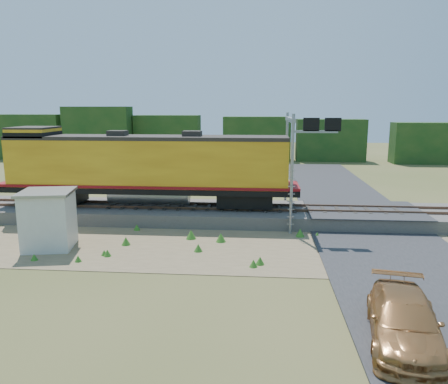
# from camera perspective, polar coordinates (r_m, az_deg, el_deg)

# --- Properties ---
(ground) EXTENTS (140.00, 140.00, 0.00)m
(ground) POSITION_cam_1_polar(r_m,az_deg,el_deg) (22.24, 3.14, -7.63)
(ground) COLOR #475123
(ground) RESTS_ON ground
(ballast) EXTENTS (70.00, 5.00, 0.80)m
(ballast) POSITION_cam_1_polar(r_m,az_deg,el_deg) (27.89, 3.52, -2.91)
(ballast) COLOR slate
(ballast) RESTS_ON ground
(rails) EXTENTS (70.00, 1.54, 0.16)m
(rails) POSITION_cam_1_polar(r_m,az_deg,el_deg) (27.78, 3.54, -1.95)
(rails) COLOR brown
(rails) RESTS_ON ballast
(dirt_shoulder) EXTENTS (26.00, 8.00, 0.03)m
(dirt_shoulder) POSITION_cam_1_polar(r_m,az_deg,el_deg) (22.84, -1.88, -7.06)
(dirt_shoulder) COLOR #8C7754
(dirt_shoulder) RESTS_ON ground
(road) EXTENTS (7.00, 66.00, 0.86)m
(road) POSITION_cam_1_polar(r_m,az_deg,el_deg) (23.79, 20.43, -6.85)
(road) COLOR #38383A
(road) RESTS_ON ground
(tree_line_north) EXTENTS (130.00, 3.00, 6.50)m
(tree_line_north) POSITION_cam_1_polar(r_m,az_deg,el_deg) (59.20, 4.30, 7.08)
(tree_line_north) COLOR #173D16
(tree_line_north) RESTS_ON ground
(weed_clumps) EXTENTS (15.00, 6.20, 0.56)m
(weed_clumps) POSITION_cam_1_polar(r_m,az_deg,el_deg) (22.69, -5.80, -7.28)
(weed_clumps) COLOR #367621
(weed_clumps) RESTS_ON ground
(locomotive) EXTENTS (19.03, 2.90, 4.91)m
(locomotive) POSITION_cam_1_polar(r_m,az_deg,el_deg) (28.31, -10.41, 3.29)
(locomotive) COLOR black
(locomotive) RESTS_ON rails
(shed) EXTENTS (2.95, 2.95, 2.99)m
(shed) POSITION_cam_1_polar(r_m,az_deg,el_deg) (23.90, -21.93, -3.33)
(shed) COLOR silver
(shed) RESTS_ON ground
(signal_gantry) EXTENTS (2.68, 6.20, 6.76)m
(signal_gantry) POSITION_cam_1_polar(r_m,az_deg,el_deg) (26.57, 9.38, 6.53)
(signal_gantry) COLOR gray
(signal_gantry) RESTS_ON ground
(car) EXTENTS (2.92, 5.29, 1.45)m
(car) POSITION_cam_1_polar(r_m,az_deg,el_deg) (14.87, 22.47, -15.27)
(car) COLOR #B47A43
(car) RESTS_ON ground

